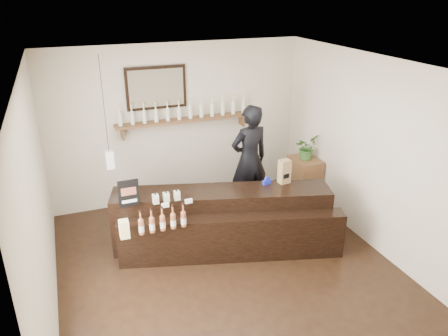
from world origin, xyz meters
name	(u,v)px	position (x,y,z in m)	size (l,w,h in m)	color
ground	(229,271)	(0.00, 0.00, 0.00)	(5.00, 5.00, 0.00)	black
room_shell	(230,157)	(0.00, 0.00, 1.70)	(5.00, 5.00, 5.00)	beige
back_wall_decor	(170,107)	(-0.15, 2.37, 1.76)	(2.66, 0.96, 1.69)	brown
counter	(224,223)	(0.15, 0.58, 0.42)	(3.24, 1.70, 1.05)	black
promo_sign	(129,193)	(-1.18, 0.68, 1.09)	(0.28, 0.03, 0.39)	black
paper_bag	(284,171)	(1.13, 0.62, 1.08)	(0.18, 0.15, 0.37)	#987149
tape_dispenser	(267,181)	(0.87, 0.67, 0.94)	(0.15, 0.08, 0.12)	#1924AF
side_cabinet	(304,181)	(2.00, 1.45, 0.42)	(0.44, 0.60, 0.85)	brown
potted_plant	(306,147)	(2.00, 1.45, 1.06)	(0.39, 0.33, 0.43)	#346026
shopkeeper	(249,153)	(0.97, 1.55, 1.07)	(0.78, 0.51, 2.14)	black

